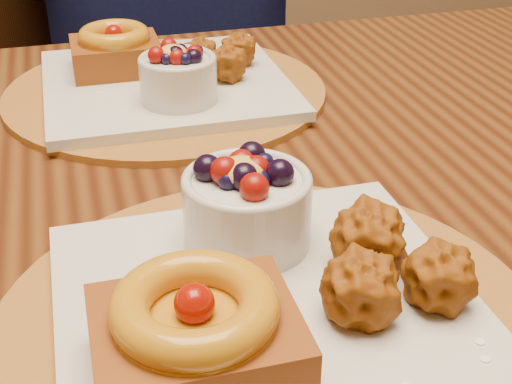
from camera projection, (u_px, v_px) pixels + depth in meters
The scene contains 4 objects.
dining_table at pixel (207, 248), 0.71m from camera, with size 1.60×0.90×0.76m.
place_setting_near at pixel (263, 293), 0.47m from camera, with size 0.38×0.38×0.09m.
place_setting_far at pixel (164, 78), 0.84m from camera, with size 0.38×0.38×0.08m.
chair_far at pixel (107, 92), 1.50m from camera, with size 0.59×0.59×0.93m.
Camera 1 is at (-0.10, -0.71, 1.08)m, focal length 50.00 mm.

